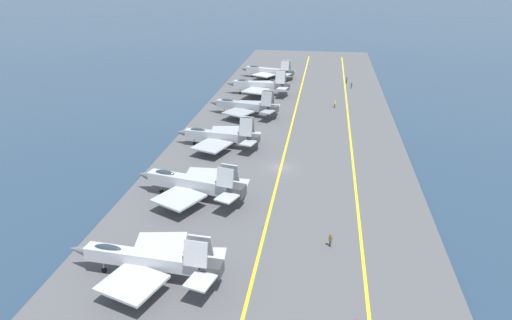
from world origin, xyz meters
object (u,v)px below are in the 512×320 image
at_px(parked_jet_third, 191,183).
at_px(crew_blue_vest, 352,85).
at_px(parked_jet_fourth, 219,136).
at_px(crew_purple_vest, 347,80).
at_px(crew_yellow_vest, 335,104).
at_px(parked_jet_second, 147,259).
at_px(parked_jet_seventh, 268,71).
at_px(parked_jet_sixth, 259,85).
at_px(crew_brown_vest, 330,240).
at_px(parked_jet_fifth, 244,106).

bearing_deg(parked_jet_third, crew_blue_vest, -20.15).
bearing_deg(parked_jet_fourth, crew_purple_vest, -24.43).
xyz_separation_m(parked_jet_third, crew_yellow_vest, (48.99, -20.42, -1.51)).
xyz_separation_m(parked_jet_second, parked_jet_seventh, (94.74, -0.41, -0.33)).
xyz_separation_m(parked_jet_sixth, crew_blue_vest, (10.69, -23.75, -1.71)).
distance_m(parked_jet_second, crew_brown_vest, 21.15).
bearing_deg(parked_jet_fourth, crew_brown_vest, -145.43).
relative_size(parked_jet_second, crew_brown_vest, 9.93).
xyz_separation_m(parked_jet_third, parked_jet_fifth, (39.56, -0.63, -0.20)).
distance_m(parked_jet_fourth, crew_purple_vest, 59.18).
bearing_deg(parked_jet_third, parked_jet_fifth, -0.91).
height_order(parked_jet_second, parked_jet_fifth, parked_jet_fifth).
xyz_separation_m(parked_jet_third, crew_purple_vest, (74.06, -23.86, -1.49)).
height_order(parked_jet_fifth, parked_jet_seventh, parked_jet_fifth).
bearing_deg(crew_yellow_vest, parked_jet_seventh, 35.26).
distance_m(parked_jet_seventh, crew_yellow_vest, 33.66).
xyz_separation_m(parked_jet_fifth, crew_brown_vest, (-48.69, -18.97, -1.34)).
xyz_separation_m(crew_blue_vest, crew_purple_vest, (5.95, 1.13, 0.06)).
bearing_deg(crew_brown_vest, crew_blue_vest, -3.99).
xyz_separation_m(parked_jet_fourth, crew_brown_vest, (-29.33, -20.21, -1.27)).
xyz_separation_m(parked_jet_sixth, crew_purple_vest, (16.64, -22.62, -1.65)).
distance_m(parked_jet_second, parked_jet_fourth, 38.49).
distance_m(parked_jet_second, crew_purple_vest, 95.24).
xyz_separation_m(parked_jet_second, parked_jet_sixth, (75.70, -0.65, 0.14)).
height_order(parked_jet_sixth, parked_jet_seventh, parked_jet_sixth).
height_order(parked_jet_sixth, crew_brown_vest, parked_jet_sixth).
distance_m(crew_blue_vest, crew_purple_vest, 6.05).
bearing_deg(crew_blue_vest, parked_jet_fifth, 139.53).
bearing_deg(parked_jet_second, parked_jet_fourth, 1.78).
bearing_deg(crew_blue_vest, parked_jet_second, 164.23).
bearing_deg(crew_purple_vest, parked_jet_third, 162.15).
relative_size(parked_jet_seventh, crew_yellow_vest, 9.37).
bearing_deg(crew_blue_vest, crew_purple_vest, 10.78).
distance_m(parked_jet_third, crew_brown_vest, 21.68).
relative_size(parked_jet_fourth, crew_purple_vest, 8.81).
height_order(parked_jet_fourth, crew_purple_vest, parked_jet_fourth).
distance_m(crew_brown_vest, crew_yellow_vest, 58.14).
relative_size(parked_jet_second, parked_jet_fifth, 1.07).
relative_size(parked_jet_sixth, crew_yellow_vest, 9.33).
relative_size(parked_jet_seventh, crew_brown_vest, 9.57).
bearing_deg(parked_jet_sixth, parked_jet_third, 178.76).
bearing_deg(crew_brown_vest, parked_jet_fifth, 21.29).
bearing_deg(parked_jet_seventh, parked_jet_second, 179.75).
xyz_separation_m(parked_jet_fourth, crew_blue_vest, (47.92, -25.60, -1.29)).
bearing_deg(crew_blue_vest, parked_jet_fourth, 151.89).
xyz_separation_m(parked_jet_sixth, crew_brown_vest, (-66.56, -18.36, -1.70)).
bearing_deg(parked_jet_seventh, crew_brown_vest, -167.74).
bearing_deg(parked_jet_fourth, parked_jet_fifth, -3.65).
bearing_deg(parked_jet_fifth, parked_jet_seventh, -0.58).
height_order(crew_blue_vest, crew_purple_vest, crew_purple_vest).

